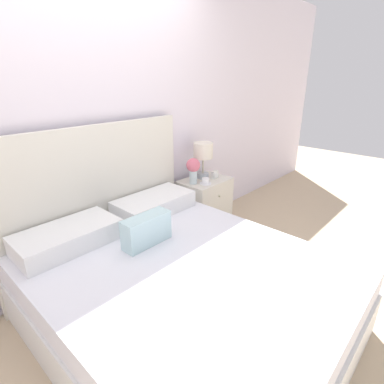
{
  "coord_description": "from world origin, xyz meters",
  "views": [
    {
      "loc": [
        -1.15,
        -2.12,
        1.62
      ],
      "look_at": [
        0.56,
        -0.54,
        0.71
      ],
      "focal_mm": 28.0,
      "sensor_mm": 36.0,
      "label": 1
    }
  ],
  "objects": [
    {
      "name": "nightstand",
      "position": [
        1.13,
        -0.21,
        0.3
      ],
      "size": [
        0.52,
        0.4,
        0.6
      ],
      "color": "silver",
      "rests_on": "ground_plane"
    },
    {
      "name": "teacup",
      "position": [
        1.04,
        -0.29,
        0.62
      ],
      "size": [
        0.12,
        0.12,
        0.06
      ],
      "color": "white",
      "rests_on": "nightstand"
    },
    {
      "name": "ground_plane",
      "position": [
        0.0,
        0.0,
        0.0
      ],
      "size": [
        12.0,
        12.0,
        0.0
      ],
      "primitive_type": "plane",
      "color": "#CCB28E"
    },
    {
      "name": "alarm_clock",
      "position": [
        1.25,
        -0.25,
        0.63
      ],
      "size": [
        0.08,
        0.05,
        0.08
      ],
      "color": "white",
      "rests_on": "nightstand"
    },
    {
      "name": "wall_back",
      "position": [
        0.0,
        0.07,
        1.3
      ],
      "size": [
        8.0,
        0.06,
        2.6
      ],
      "color": "white",
      "rests_on": "ground_plane"
    },
    {
      "name": "flower_vase",
      "position": [
        0.96,
        -0.2,
        0.76
      ],
      "size": [
        0.14,
        0.14,
        0.26
      ],
      "color": "silver",
      "rests_on": "nightstand"
    },
    {
      "name": "table_lamp",
      "position": [
        1.16,
        -0.15,
        0.86
      ],
      "size": [
        0.2,
        0.2,
        0.38
      ],
      "color": "#A8B2BC",
      "rests_on": "nightstand"
    },
    {
      "name": "bed",
      "position": [
        0.0,
        -0.9,
        0.29
      ],
      "size": [
        1.67,
        1.98,
        1.27
      ],
      "color": "white",
      "rests_on": "ground_plane"
    }
  ]
}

